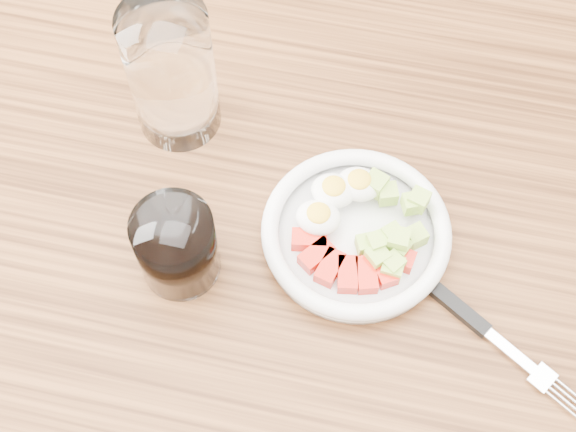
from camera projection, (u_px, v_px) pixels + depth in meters
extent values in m
plane|color=brown|center=(292.00, 419.00, 1.51)|extent=(4.00, 4.00, 0.00)
cube|color=brown|center=(295.00, 248.00, 0.85)|extent=(1.50, 0.90, 0.04)
cylinder|color=white|center=(355.00, 237.00, 0.82)|extent=(0.19, 0.19, 0.01)
torus|color=white|center=(356.00, 231.00, 0.81)|extent=(0.19, 0.19, 0.02)
cube|color=red|center=(309.00, 240.00, 0.81)|extent=(0.04, 0.03, 0.02)
cube|color=red|center=(317.00, 255.00, 0.80)|extent=(0.04, 0.04, 0.02)
cube|color=red|center=(330.00, 268.00, 0.79)|extent=(0.03, 0.04, 0.02)
cube|color=red|center=(347.00, 275.00, 0.79)|extent=(0.03, 0.04, 0.02)
cube|color=red|center=(366.00, 275.00, 0.79)|extent=(0.03, 0.04, 0.02)
cube|color=red|center=(384.00, 269.00, 0.79)|extent=(0.04, 0.04, 0.02)
cube|color=red|center=(397.00, 257.00, 0.80)|extent=(0.04, 0.03, 0.02)
ellipsoid|color=white|center=(333.00, 191.00, 0.82)|extent=(0.05, 0.04, 0.03)
ellipsoid|color=yellow|center=(334.00, 186.00, 0.81)|extent=(0.02, 0.02, 0.01)
ellipsoid|color=white|center=(359.00, 184.00, 0.83)|extent=(0.05, 0.04, 0.03)
ellipsoid|color=yellow|center=(359.00, 179.00, 0.82)|extent=(0.02, 0.02, 0.01)
ellipsoid|color=white|center=(318.00, 218.00, 0.81)|extent=(0.05, 0.04, 0.03)
ellipsoid|color=yellow|center=(319.00, 213.00, 0.80)|extent=(0.02, 0.02, 0.01)
cube|color=#B3D351|center=(377.00, 242.00, 0.79)|extent=(0.03, 0.03, 0.02)
cube|color=#B3D351|center=(412.00, 203.00, 0.81)|extent=(0.02, 0.02, 0.02)
cube|color=#B3D351|center=(416.00, 236.00, 0.81)|extent=(0.03, 0.03, 0.02)
cube|color=#B3D351|center=(365.00, 245.00, 0.80)|extent=(0.02, 0.02, 0.02)
cube|color=#B3D351|center=(392.00, 268.00, 0.79)|extent=(0.02, 0.02, 0.02)
cube|color=#B3D351|center=(393.00, 264.00, 0.79)|extent=(0.03, 0.03, 0.02)
cube|color=#B3D351|center=(375.00, 184.00, 0.82)|extent=(0.03, 0.03, 0.02)
cube|color=#B3D351|center=(419.00, 200.00, 0.81)|extent=(0.02, 0.02, 0.02)
cube|color=#B3D351|center=(377.00, 257.00, 0.79)|extent=(0.03, 0.03, 0.02)
cube|color=#B3D351|center=(388.00, 194.00, 0.82)|extent=(0.02, 0.02, 0.02)
cube|color=#B3D351|center=(396.00, 238.00, 0.80)|extent=(0.02, 0.02, 0.02)
cube|color=#B3D351|center=(392.00, 234.00, 0.79)|extent=(0.02, 0.02, 0.02)
cube|color=#B3D351|center=(400.00, 248.00, 0.80)|extent=(0.02, 0.02, 0.02)
cube|color=#B3D351|center=(395.00, 241.00, 0.80)|extent=(0.02, 0.02, 0.02)
cube|color=#B3D351|center=(398.00, 240.00, 0.79)|extent=(0.02, 0.02, 0.02)
cube|color=black|center=(445.00, 298.00, 0.79)|extent=(0.10, 0.07, 0.01)
cube|color=silver|center=(512.00, 353.00, 0.77)|extent=(0.06, 0.04, 0.00)
cube|color=silver|center=(542.00, 378.00, 0.75)|extent=(0.03, 0.03, 0.00)
cylinder|color=silver|center=(562.00, 405.00, 0.74)|extent=(0.03, 0.02, 0.00)
cylinder|color=silver|center=(566.00, 401.00, 0.74)|extent=(0.03, 0.02, 0.00)
cylinder|color=silver|center=(569.00, 397.00, 0.75)|extent=(0.03, 0.02, 0.00)
cylinder|color=silver|center=(572.00, 392.00, 0.75)|extent=(0.03, 0.02, 0.00)
cylinder|color=white|center=(172.00, 73.00, 0.83)|extent=(0.09, 0.09, 0.16)
cylinder|color=white|center=(176.00, 246.00, 0.77)|extent=(0.08, 0.08, 0.09)
cylinder|color=black|center=(177.00, 247.00, 0.78)|extent=(0.07, 0.07, 0.08)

